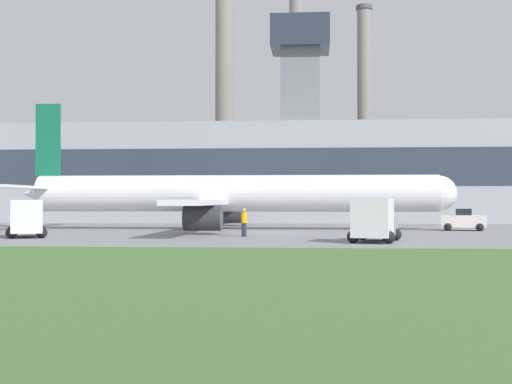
{
  "coord_description": "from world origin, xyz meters",
  "views": [
    {
      "loc": [
        3.04,
        -51.97,
        2.27
      ],
      "look_at": [
        -1.48,
        5.59,
        3.04
      ],
      "focal_mm": 50.0,
      "sensor_mm": 36.0,
      "label": 1
    }
  ],
  "objects_px": {
    "airplane": "(228,195)",
    "baggage_truck": "(27,219)",
    "ground_crew_person": "(244,222)",
    "pushback_tug": "(464,221)",
    "fuel_truck": "(374,221)"
  },
  "relations": [
    {
      "from": "airplane",
      "to": "baggage_truck",
      "type": "relative_size",
      "value": 7.23
    },
    {
      "from": "baggage_truck",
      "to": "ground_crew_person",
      "type": "relative_size",
      "value": 2.71
    },
    {
      "from": "airplane",
      "to": "baggage_truck",
      "type": "bearing_deg",
      "value": -128.71
    },
    {
      "from": "airplane",
      "to": "pushback_tug",
      "type": "xyz_separation_m",
      "value": [
        18.6,
        -0.98,
        -2.07
      ]
    },
    {
      "from": "pushback_tug",
      "to": "ground_crew_person",
      "type": "bearing_deg",
      "value": -145.97
    },
    {
      "from": "fuel_truck",
      "to": "ground_crew_person",
      "type": "bearing_deg",
      "value": 144.41
    },
    {
      "from": "pushback_tug",
      "to": "ground_crew_person",
      "type": "relative_size",
      "value": 2.02
    },
    {
      "from": "baggage_truck",
      "to": "ground_crew_person",
      "type": "distance_m",
      "value": 13.74
    },
    {
      "from": "baggage_truck",
      "to": "pushback_tug",
      "type": "bearing_deg",
      "value": 23.49
    },
    {
      "from": "ground_crew_person",
      "to": "airplane",
      "type": "bearing_deg",
      "value": 101.62
    },
    {
      "from": "airplane",
      "to": "pushback_tug",
      "type": "distance_m",
      "value": 18.74
    },
    {
      "from": "airplane",
      "to": "baggage_truck",
      "type": "xyz_separation_m",
      "value": [
        -11.15,
        -13.91,
        -1.68
      ]
    },
    {
      "from": "pushback_tug",
      "to": "fuel_truck",
      "type": "distance_m",
      "value": 18.5
    },
    {
      "from": "pushback_tug",
      "to": "fuel_truck",
      "type": "relative_size",
      "value": 0.71
    },
    {
      "from": "baggage_truck",
      "to": "fuel_truck",
      "type": "height_order",
      "value": "fuel_truck"
    }
  ]
}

